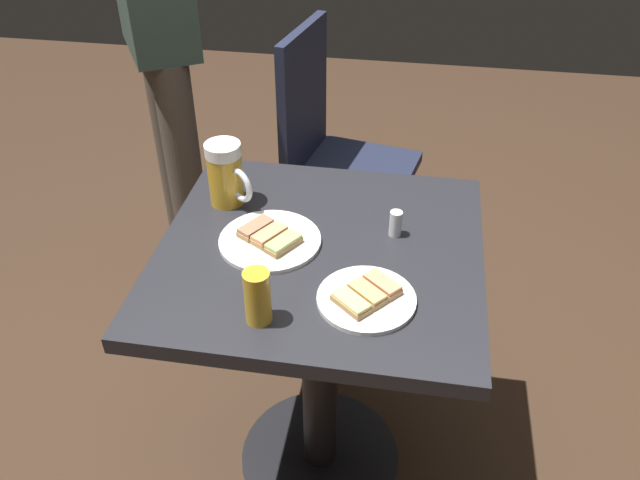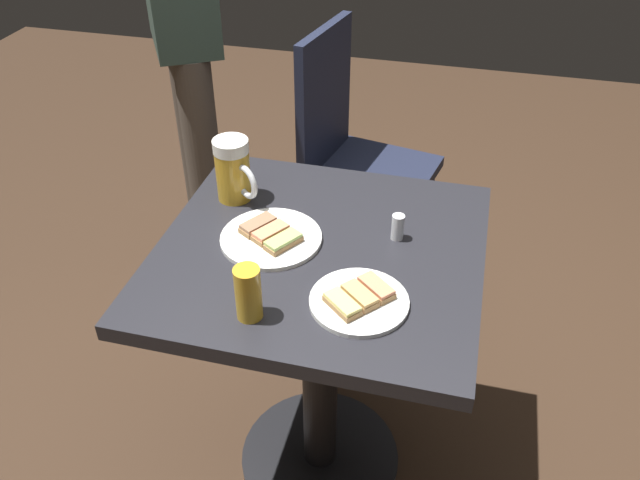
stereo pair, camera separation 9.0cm
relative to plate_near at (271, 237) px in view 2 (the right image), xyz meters
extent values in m
plane|color=#382619|center=(0.00, -0.11, -0.76)|extent=(6.00, 6.00, 0.00)
cylinder|color=black|center=(0.00, -0.11, -0.75)|extent=(0.44, 0.44, 0.01)
cylinder|color=black|center=(0.00, -0.11, -0.38)|extent=(0.09, 0.09, 0.72)
cube|color=#232328|center=(0.00, -0.11, -0.03)|extent=(0.66, 0.69, 0.04)
cylinder|color=white|center=(0.00, 0.00, 0.00)|extent=(0.22, 0.22, 0.01)
cube|color=#9E7547|center=(0.02, 0.04, 0.01)|extent=(0.09, 0.08, 0.01)
cube|color=#997051|center=(0.02, 0.04, 0.02)|extent=(0.09, 0.07, 0.01)
cube|color=#9E7547|center=(0.00, 0.00, 0.01)|extent=(0.09, 0.08, 0.01)
cube|color=#EA8E66|center=(0.00, 0.00, 0.02)|extent=(0.09, 0.07, 0.01)
cube|color=#9E7547|center=(-0.02, -0.04, 0.01)|extent=(0.09, 0.08, 0.01)
cube|color=#ADC66B|center=(-0.02, -0.04, 0.02)|extent=(0.09, 0.07, 0.01)
cylinder|color=white|center=(-0.15, -0.22, 0.00)|extent=(0.19, 0.19, 0.01)
cube|color=#9E7547|center=(-0.18, -0.20, 0.01)|extent=(0.08, 0.08, 0.01)
cube|color=#EFE07A|center=(-0.18, -0.20, 0.02)|extent=(0.08, 0.08, 0.01)
cube|color=#9E7547|center=(-0.15, -0.22, 0.01)|extent=(0.08, 0.08, 0.01)
cube|color=#E5B266|center=(-0.15, -0.22, 0.02)|extent=(0.08, 0.08, 0.01)
cube|color=#9E7547|center=(-0.12, -0.25, 0.01)|extent=(0.08, 0.08, 0.01)
cube|color=#EA8E66|center=(-0.12, -0.25, 0.02)|extent=(0.08, 0.08, 0.01)
cylinder|color=gold|center=(0.14, 0.13, 0.05)|extent=(0.08, 0.08, 0.12)
cylinder|color=white|center=(0.14, 0.13, 0.13)|extent=(0.08, 0.08, 0.03)
torus|color=silver|center=(0.11, 0.09, 0.06)|extent=(0.06, 0.08, 0.08)
cylinder|color=gold|center=(-0.23, -0.03, 0.05)|extent=(0.05, 0.05, 0.11)
cylinder|color=silver|center=(0.07, -0.26, 0.02)|extent=(0.03, 0.03, 0.06)
cylinder|color=#1E2338|center=(0.56, -0.22, -0.52)|extent=(0.03, 0.03, 0.47)
cylinder|color=#1E2338|center=(0.87, -0.28, -0.52)|extent=(0.03, 0.03, 0.47)
cylinder|color=#1E2338|center=(0.62, 0.09, -0.52)|extent=(0.03, 0.03, 0.47)
cylinder|color=#1E2338|center=(0.93, 0.03, -0.52)|extent=(0.03, 0.03, 0.47)
cube|color=#1E2338|center=(0.74, -0.09, -0.27)|extent=(0.45, 0.45, 0.04)
cube|color=#1E2338|center=(0.78, 0.07, -0.03)|extent=(0.34, 0.10, 0.44)
cylinder|color=#51473D|center=(0.58, 0.42, -0.31)|extent=(0.11, 0.11, 0.90)
cylinder|color=#51473D|center=(0.77, 0.53, -0.31)|extent=(0.11, 0.11, 0.90)
camera|label=1|loc=(-1.07, -0.29, 0.83)|focal=36.11mm
camera|label=2|loc=(-1.05, -0.38, 0.83)|focal=36.11mm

